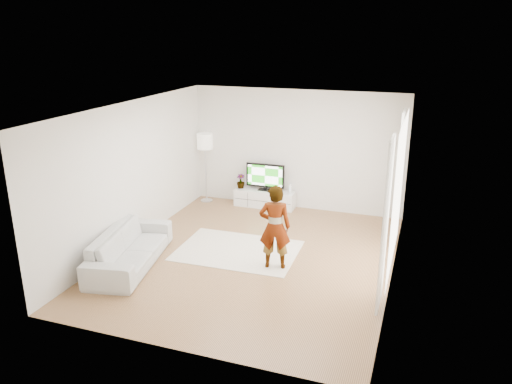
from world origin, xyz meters
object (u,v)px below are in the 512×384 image
(sofa, at_px, (130,248))
(player, at_px, (275,227))
(rug, at_px, (238,250))
(media_console, at_px, (265,199))
(floor_lamp, at_px, (205,144))
(television, at_px, (265,176))

(sofa, bearing_deg, player, -84.30)
(player, bearing_deg, rug, -39.99)
(rug, relative_size, sofa, 1.02)
(media_console, distance_m, player, 3.27)
(rug, distance_m, sofa, 2.03)
(media_console, height_order, sofa, sofa)
(sofa, bearing_deg, floor_lamp, -8.30)
(television, bearing_deg, floor_lamp, -176.48)
(media_console, xyz_separation_m, rug, (0.30, -2.57, -0.20))
(television, height_order, player, player)
(media_console, relative_size, rug, 0.64)
(rug, xyz_separation_m, floor_lamp, (-1.81, 2.51, 1.43))
(television, bearing_deg, media_console, -90.00)
(media_console, height_order, rug, media_console)
(player, relative_size, sofa, 0.68)
(floor_lamp, bearing_deg, television, 3.52)
(television, relative_size, sofa, 0.42)
(player, bearing_deg, media_console, -82.57)
(rug, relative_size, floor_lamp, 1.34)
(media_console, relative_size, television, 1.55)
(rug, bearing_deg, player, -25.97)
(television, height_order, rug, television)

